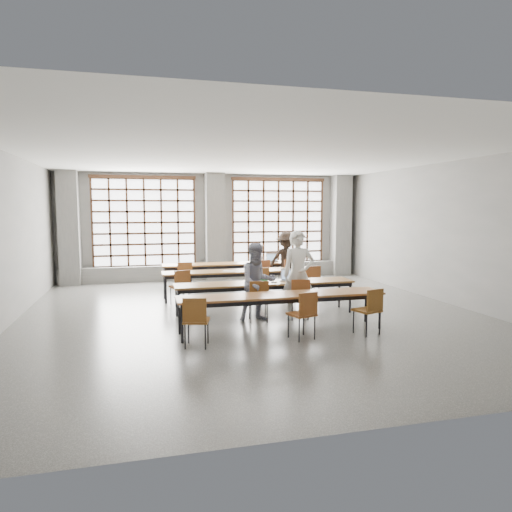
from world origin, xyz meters
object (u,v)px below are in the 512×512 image
(chair_back_mid, at_px, (262,271))
(laptop_front, at_px, (288,278))
(plastic_bag, at_px, (259,257))
(student_male, at_px, (298,275))
(chair_near_right, at_px, (370,307))
(desk_row_c, at_px, (265,285))
(laptop_back, at_px, (272,259))
(green_box, at_px, (262,280))
(chair_mid_right, at_px, (312,279))
(student_back, at_px, (286,260))
(desk_row_b, at_px, (239,273))
(backpack, at_px, (296,261))
(red_pouch, at_px, (197,318))
(chair_mid_left, at_px, (181,284))
(student_female, at_px, (258,282))
(mouse, at_px, (306,280))
(chair_mid_centre, at_px, (260,281))
(chair_near_left, at_px, (196,317))
(chair_back_left, at_px, (185,274))
(phone, at_px, (274,282))
(chair_front_left, at_px, (259,297))
(desk_row_a, at_px, (230,265))
(chair_front_right, at_px, (300,295))
(desk_row_d, at_px, (282,297))
(chair_back_right, at_px, (288,270))
(chair_near_mid, at_px, (304,310))

(chair_back_mid, xyz_separation_m, laptop_front, (-0.17, -2.92, 0.25))
(plastic_bag, bearing_deg, student_male, -93.03)
(chair_back_mid, relative_size, chair_near_right, 1.00)
(desk_row_c, height_order, chair_back_mid, chair_back_mid)
(laptop_back, relative_size, green_box, 1.47)
(laptop_back, bearing_deg, chair_back_mid, -125.73)
(chair_back_mid, relative_size, chair_mid_right, 1.00)
(student_back, xyz_separation_m, laptop_back, (-0.25, 0.61, -0.04))
(desk_row_b, relative_size, student_back, 2.41)
(backpack, bearing_deg, red_pouch, -112.29)
(chair_mid_right, relative_size, red_pouch, 4.40)
(chair_near_right, bearing_deg, desk_row_b, 111.57)
(chair_back_mid, relative_size, chair_mid_left, 1.00)
(student_female, distance_m, mouse, 1.34)
(chair_mid_centre, relative_size, chair_near_left, 1.00)
(chair_back_mid, bearing_deg, chair_back_left, -179.92)
(chair_mid_right, distance_m, student_back, 1.78)
(laptop_front, distance_m, plastic_bag, 3.60)
(laptop_back, height_order, phone, laptop_back)
(desk_row_c, height_order, chair_front_left, chair_front_left)
(chair_near_left, relative_size, student_female, 0.54)
(desk_row_a, relative_size, desk_row_c, 1.00)
(chair_back_left, bearing_deg, phone, -61.96)
(student_male, relative_size, student_back, 1.14)
(chair_back_left, distance_m, laptop_front, 3.58)
(chair_back_left, distance_m, chair_mid_left, 1.64)
(chair_back_left, relative_size, chair_front_right, 1.00)
(chair_near_right, relative_size, plastic_bag, 3.08)
(desk_row_b, height_order, laptop_front, laptop_front)
(desk_row_d, xyz_separation_m, red_pouch, (-1.70, -0.55, -0.16))
(student_back, distance_m, green_box, 3.45)
(chair_mid_left, relative_size, student_female, 0.54)
(desk_row_a, relative_size, student_back, 2.41)
(chair_back_right, relative_size, laptop_back, 2.40)
(desk_row_c, relative_size, student_male, 2.12)
(desk_row_b, relative_size, chair_front_right, 4.55)
(chair_back_left, relative_size, chair_near_left, 1.00)
(chair_back_left, xyz_separation_m, chair_near_mid, (1.64, -5.09, 0.00))
(phone, distance_m, backpack, 2.52)
(desk_row_b, relative_size, backpack, 10.00)
(desk_row_c, relative_size, chair_front_right, 4.55)
(chair_back_left, bearing_deg, desk_row_b, -36.86)
(plastic_bag, bearing_deg, student_back, -38.16)
(chair_back_mid, relative_size, green_box, 3.52)
(chair_near_mid, bearing_deg, red_pouch, 177.73)
(chair_front_right, bearing_deg, plastic_bag, 86.89)
(desk_row_b, height_order, plastic_bag, plastic_bag)
(green_box, bearing_deg, backpack, 53.18)
(chair_mid_centre, height_order, chair_front_left, same)
(chair_mid_centre, distance_m, laptop_front, 1.36)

